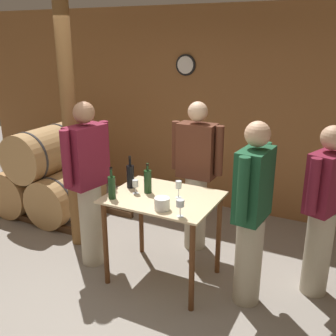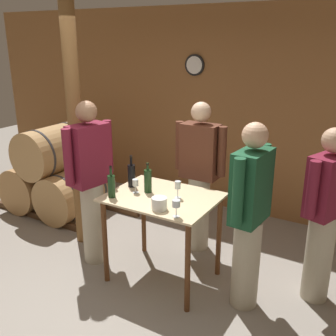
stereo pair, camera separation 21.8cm
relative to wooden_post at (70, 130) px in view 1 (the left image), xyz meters
The scene contains 16 objects.
ground_plane 1.84m from the wooden_post, 34.64° to the right, with size 14.00×14.00×0.00m, color gray.
back_wall 2.04m from the wooden_post, 59.92° to the left, with size 8.40×0.08×2.70m.
barrel_rack 1.33m from the wooden_post, 152.35° to the left, with size 2.23×0.90×1.20m.
tasting_table 1.39m from the wooden_post, ahead, with size 1.02×0.78×0.88m.
wooden_post is the anchor object (origin of this frame).
wine_bottle_far_left 1.00m from the wooden_post, 28.24° to the right, with size 0.07×0.07×0.30m.
wine_bottle_left 0.90m from the wooden_post, ahead, with size 0.08×0.08×0.32m.
wine_bottle_center 1.12m from the wooden_post, ahead, with size 0.07×0.07×0.29m.
wine_glass_near_left 1.05m from the wooden_post, 14.17° to the right, with size 0.06×0.06×0.14m.
wine_glass_near_center 1.41m from the wooden_post, ahead, with size 0.06×0.06×0.16m.
wine_glass_near_right 1.67m from the wooden_post, 18.10° to the right, with size 0.07×0.07×0.15m.
ice_bucket 1.48m from the wooden_post, 18.46° to the right, with size 0.14×0.14×0.11m.
person_host 2.65m from the wooden_post, ahead, with size 0.34×0.56×1.61m.
person_visitor_with_scarf 1.44m from the wooden_post, 23.09° to the left, with size 0.59×0.24×1.67m.
person_visitor_bearded 0.66m from the wooden_post, 32.74° to the right, with size 0.29×0.58×1.73m.
person_visitor_near_door 2.12m from the wooden_post, ahead, with size 0.25×0.59×1.67m.
Camera 1 is at (1.78, -2.49, 2.31)m, focal length 42.00 mm.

